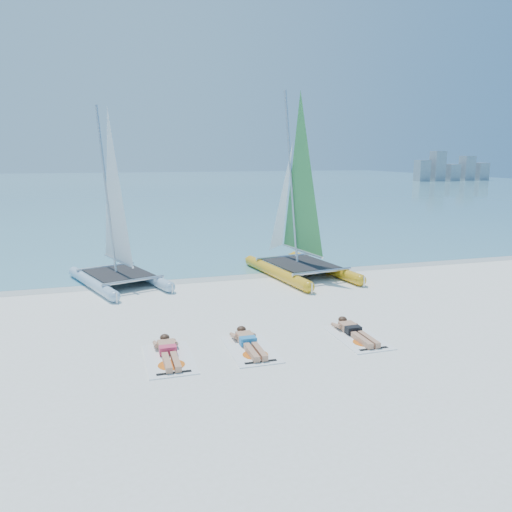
{
  "coord_description": "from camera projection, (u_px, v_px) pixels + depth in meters",
  "views": [
    {
      "loc": [
        -3.34,
        -11.59,
        4.28
      ],
      "look_at": [
        0.5,
        1.2,
        1.58
      ],
      "focal_mm": 35.0,
      "sensor_mm": 36.0,
      "label": 1
    }
  ],
  "objects": [
    {
      "name": "towel_c",
      "position": [
        358.0,
        338.0,
        11.89
      ],
      "size": [
        1.0,
        1.85,
        0.02
      ],
      "primitive_type": "cube",
      "color": "white",
      "rests_on": "ground"
    },
    {
      "name": "wet_sand_strip",
      "position": [
        208.0,
        277.0,
        17.84
      ],
      "size": [
        140.0,
        1.4,
        0.01
      ],
      "primitive_type": "cube",
      "color": "beige",
      "rests_on": "ground"
    },
    {
      "name": "towel_b",
      "position": [
        251.0,
        349.0,
        11.18
      ],
      "size": [
        1.0,
        1.85,
        0.02
      ],
      "primitive_type": "cube",
      "color": "white",
      "rests_on": "ground"
    },
    {
      "name": "sunbather_c",
      "position": [
        354.0,
        331.0,
        12.05
      ],
      "size": [
        0.37,
        1.73,
        0.26
      ],
      "color": "tan",
      "rests_on": "towel_c"
    },
    {
      "name": "sunbather_a",
      "position": [
        168.0,
        351.0,
        10.81
      ],
      "size": [
        0.37,
        1.73,
        0.26
      ],
      "color": "tan",
      "rests_on": "towel_a"
    },
    {
      "name": "catamaran_yellow",
      "position": [
        295.0,
        215.0,
        18.21
      ],
      "size": [
        3.1,
        5.5,
        6.84
      ],
      "rotation": [
        0.0,
        0.0,
        0.15
      ],
      "color": "gold",
      "rests_on": "ground"
    },
    {
      "name": "ground",
      "position": [
        251.0,
        327.0,
        12.67
      ],
      "size": [
        140.0,
        140.0,
        0.0
      ],
      "primitive_type": "plane",
      "color": "white",
      "rests_on": "ground"
    },
    {
      "name": "sea",
      "position": [
        130.0,
        186.0,
        71.82
      ],
      "size": [
        140.0,
        115.0,
        0.01
      ],
      "primitive_type": "cube",
      "color": "#77C0C7",
      "rests_on": "ground"
    },
    {
      "name": "towel_a",
      "position": [
        169.0,
        359.0,
        10.65
      ],
      "size": [
        1.0,
        1.85,
        0.02
      ],
      "primitive_type": "cube",
      "color": "white",
      "rests_on": "ground"
    },
    {
      "name": "catamaran_blue",
      "position": [
        115.0,
        230.0,
        16.6
      ],
      "size": [
        3.52,
        4.96,
        6.15
      ],
      "rotation": [
        0.0,
        0.0,
        0.34
      ],
      "color": "#B0CFE7",
      "rests_on": "ground"
    },
    {
      "name": "distant_skyline",
      "position": [
        451.0,
        169.0,
        85.62
      ],
      "size": [
        14.0,
        2.0,
        5.0
      ],
      "color": "#979CA6",
      "rests_on": "ground"
    },
    {
      "name": "sunbather_b",
      "position": [
        248.0,
        342.0,
        11.34
      ],
      "size": [
        0.37,
        1.73,
        0.26
      ],
      "color": "tan",
      "rests_on": "towel_b"
    }
  ]
}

